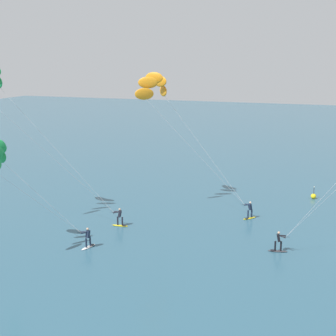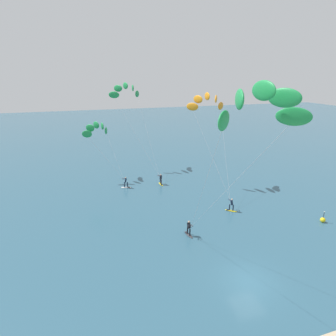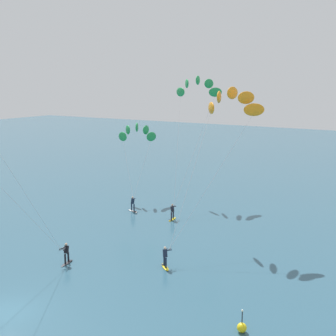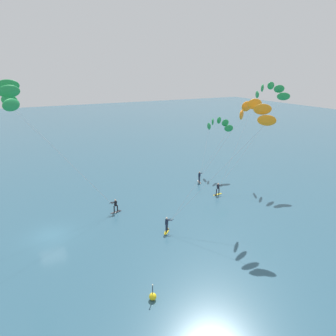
# 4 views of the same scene
# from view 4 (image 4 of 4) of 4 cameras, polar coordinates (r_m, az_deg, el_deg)

# --- Properties ---
(ground_plane) EXTENTS (240.00, 240.00, 0.00)m
(ground_plane) POSITION_cam_4_polar(r_m,az_deg,el_deg) (34.99, -20.75, -11.56)
(ground_plane) COLOR #2D566B
(kitesurfer_nearshore) EXTENTS (6.31, 11.37, 15.57)m
(kitesurfer_nearshore) POSITION_cam_4_polar(r_m,az_deg,el_deg) (32.89, -26.54, 11.23)
(kitesurfer_nearshore) COLOR #333338
(kitesurfer_nearshore) RESTS_ON ground
(kitesurfer_mid_water) EXTENTS (5.80, 11.61, 13.50)m
(kitesurfer_mid_water) POSITION_cam_4_polar(r_m,az_deg,el_deg) (34.22, 14.97, 9.36)
(kitesurfer_mid_water) COLOR yellow
(kitesurfer_mid_water) RESTS_ON ground
(kitesurfer_far_out) EXTENTS (6.29, 7.56, 9.11)m
(kitesurfer_far_out) POSITION_cam_4_polar(r_m,az_deg,el_deg) (50.68, 9.19, 7.60)
(kitesurfer_far_out) COLOR white
(kitesurfer_far_out) RESTS_ON ground
(kitesurfer_downwind) EXTENTS (6.18, 13.02, 14.62)m
(kitesurfer_downwind) POSITION_cam_4_polar(r_m,az_deg,el_deg) (48.91, 18.03, 12.79)
(kitesurfer_downwind) COLOR yellow
(kitesurfer_downwind) RESTS_ON ground
(marker_buoy) EXTENTS (0.56, 0.56, 1.38)m
(marker_buoy) POSITION_cam_4_polar(r_m,az_deg,el_deg) (25.06, -2.83, -22.54)
(marker_buoy) COLOR yellow
(marker_buoy) RESTS_ON ground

